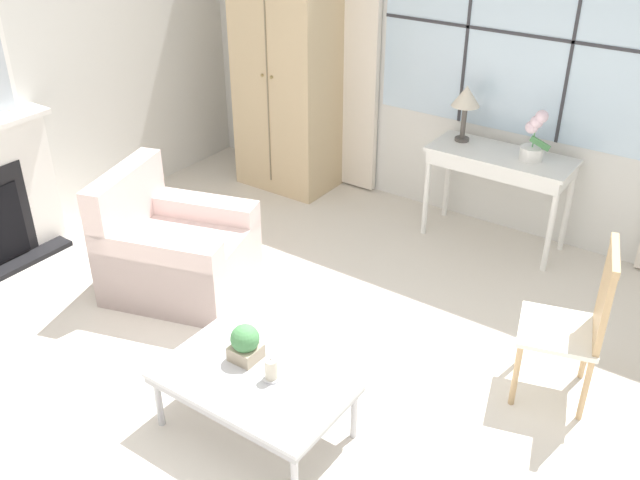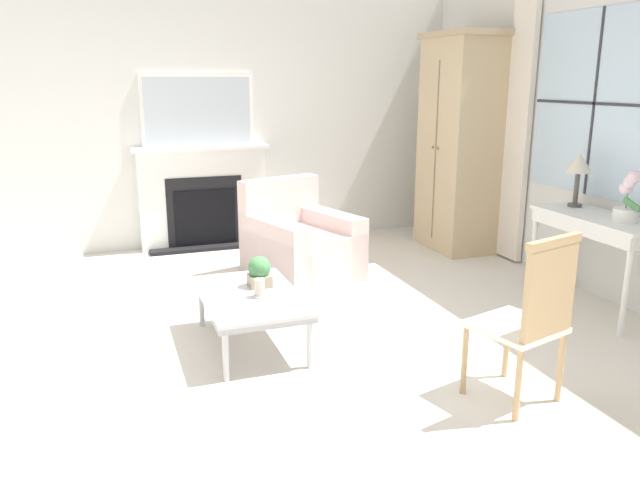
# 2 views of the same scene
# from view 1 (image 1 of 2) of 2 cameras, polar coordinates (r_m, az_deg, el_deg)

# --- Properties ---
(ground_plane) EXTENTS (14.00, 14.00, 0.00)m
(ground_plane) POSITION_cam_1_polar(r_m,az_deg,el_deg) (4.14, -3.21, -15.12)
(ground_plane) COLOR silver
(wall_back_windowed) EXTENTS (7.20, 0.14, 2.80)m
(wall_back_windowed) POSITION_cam_1_polar(r_m,az_deg,el_deg) (5.81, 15.45, 13.60)
(wall_back_windowed) COLOR silver
(wall_back_windowed) RESTS_ON ground_plane
(armoire) EXTENTS (0.94, 0.63, 2.28)m
(armoire) POSITION_cam_1_polar(r_m,az_deg,el_deg) (6.47, -2.63, 13.88)
(armoire) COLOR tan
(armoire) RESTS_ON ground_plane
(console_table) EXTENTS (1.11, 0.47, 0.77)m
(console_table) POSITION_cam_1_polar(r_m,az_deg,el_deg) (5.73, 14.24, 5.88)
(console_table) COLOR white
(console_table) RESTS_ON ground_plane
(table_lamp) EXTENTS (0.22, 0.22, 0.45)m
(table_lamp) POSITION_cam_1_polar(r_m,az_deg,el_deg) (5.76, 11.61, 11.02)
(table_lamp) COLOR #4C4742
(table_lamp) RESTS_ON console_table
(potted_orchid) EXTENTS (0.22, 0.18, 0.39)m
(potted_orchid) POSITION_cam_1_polar(r_m,az_deg,el_deg) (5.59, 16.75, 7.74)
(potted_orchid) COLOR white
(potted_orchid) RESTS_ON console_table
(armchair_upholstered) EXTENTS (1.14, 1.06, 0.89)m
(armchair_upholstered) POSITION_cam_1_polar(r_m,az_deg,el_deg) (5.23, -11.50, -1.01)
(armchair_upholstered) COLOR beige
(armchair_upholstered) RESTS_ON ground_plane
(side_chair_wooden) EXTENTS (0.54, 0.54, 1.01)m
(side_chair_wooden) POSITION_cam_1_polar(r_m,az_deg,el_deg) (4.27, 20.14, -5.82)
(side_chair_wooden) COLOR white
(side_chair_wooden) RESTS_ON ground_plane
(coffee_table) EXTENTS (1.04, 0.65, 0.38)m
(coffee_table) POSITION_cam_1_polar(r_m,az_deg,el_deg) (3.93, -5.30, -11.34)
(coffee_table) COLOR #BCBCC1
(coffee_table) RESTS_ON ground_plane
(potted_plant_small) EXTENTS (0.16, 0.16, 0.22)m
(potted_plant_small) POSITION_cam_1_polar(r_m,az_deg,el_deg) (3.97, -6.00, -8.19)
(potted_plant_small) COLOR tan
(potted_plant_small) RESTS_ON coffee_table
(pillar_candle) EXTENTS (0.09, 0.09, 0.14)m
(pillar_candle) POSITION_cam_1_polar(r_m,az_deg,el_deg) (3.85, -3.92, -10.37)
(pillar_candle) COLOR silver
(pillar_candle) RESTS_ON coffee_table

